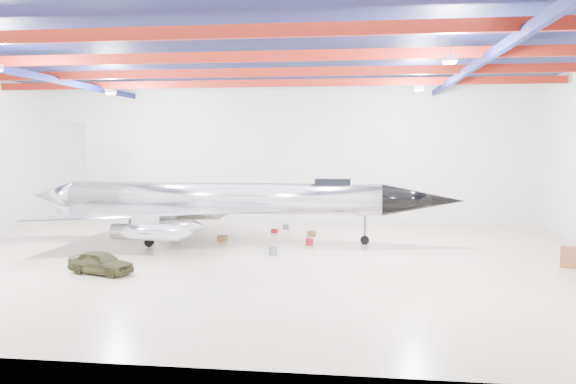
# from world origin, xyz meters

# --- Properties ---
(floor) EXTENTS (40.00, 40.00, 0.00)m
(floor) POSITION_xyz_m (0.00, 0.00, 0.00)
(floor) COLOR beige
(floor) RESTS_ON ground
(wall_back) EXTENTS (40.00, 0.00, 40.00)m
(wall_back) POSITION_xyz_m (0.00, 15.00, 5.50)
(wall_back) COLOR silver
(wall_back) RESTS_ON floor
(ceiling) EXTENTS (40.00, 40.00, 0.00)m
(ceiling) POSITION_xyz_m (0.00, 0.00, 11.00)
(ceiling) COLOR #0A0F38
(ceiling) RESTS_ON wall_back
(ceiling_structure) EXTENTS (39.50, 29.50, 1.08)m
(ceiling_structure) POSITION_xyz_m (0.00, 0.00, 10.32)
(ceiling_structure) COLOR maroon
(ceiling_structure) RESTS_ON ceiling
(jet_aircraft) EXTENTS (28.00, 16.08, 7.65)m
(jet_aircraft) POSITION_xyz_m (-2.27, 5.00, 2.51)
(jet_aircraft) COLOR silver
(jet_aircraft) RESTS_ON floor
(jeep) EXTENTS (3.53, 2.19, 1.12)m
(jeep) POSITION_xyz_m (-5.90, -4.58, 0.56)
(jeep) COLOR #34341A
(jeep) RESTS_ON floor
(desk) EXTENTS (1.30, 0.97, 1.07)m
(desk) POSITION_xyz_m (17.16, -0.32, 0.54)
(desk) COLOR brown
(desk) RESTS_ON floor
(crate_ply) EXTENTS (0.64, 0.57, 0.38)m
(crate_ply) POSITION_xyz_m (-5.75, 5.94, 0.19)
(crate_ply) COLOR olive
(crate_ply) RESTS_ON floor
(toolbox_red) EXTENTS (0.52, 0.48, 0.30)m
(toolbox_red) POSITION_xyz_m (0.56, 8.70, 0.15)
(toolbox_red) COLOR maroon
(toolbox_red) RESTS_ON floor
(engine_drum) EXTENTS (0.62, 0.62, 0.44)m
(engine_drum) POSITION_xyz_m (1.63, 1.00, 0.22)
(engine_drum) COLOR #59595B
(engine_drum) RESTS_ON floor
(parts_bin) EXTENTS (0.61, 0.52, 0.39)m
(parts_bin) POSITION_xyz_m (3.25, 7.51, 0.19)
(parts_bin) COLOR olive
(parts_bin) RESTS_ON floor
(crate_small) EXTENTS (0.44, 0.39, 0.27)m
(crate_small) POSITION_xyz_m (-7.19, 8.25, 0.13)
(crate_small) COLOR #59595B
(crate_small) RESTS_ON floor
(tool_chest) EXTENTS (0.61, 0.61, 0.43)m
(tool_chest) POSITION_xyz_m (3.38, 4.28, 0.21)
(tool_chest) COLOR maroon
(tool_chest) RESTS_ON floor
(oil_barrel) EXTENTS (0.62, 0.54, 0.38)m
(oil_barrel) POSITION_xyz_m (-2.26, 4.89, 0.19)
(oil_barrel) COLOR olive
(oil_barrel) RESTS_ON floor
(spares_box) EXTENTS (0.50, 0.50, 0.40)m
(spares_box) POSITION_xyz_m (1.12, 10.35, 0.20)
(spares_box) COLOR #59595B
(spares_box) RESTS_ON floor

